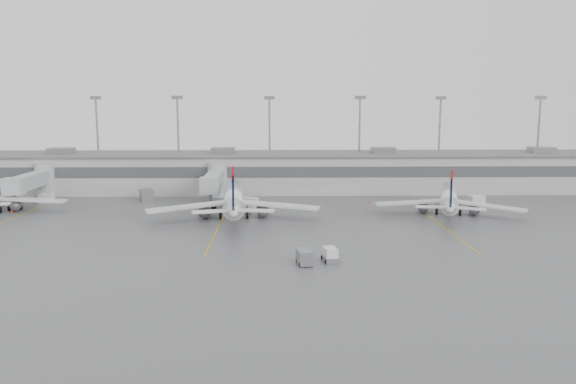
{
  "coord_description": "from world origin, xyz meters",
  "views": [
    {
      "loc": [
        -8.45,
        -64.15,
        19.02
      ],
      "look_at": [
        -6.59,
        24.0,
        5.0
      ],
      "focal_mm": 35.0,
      "sensor_mm": 36.0,
      "label": 1
    }
  ],
  "objects": [
    {
      "name": "ground",
      "position": [
        0.0,
        0.0,
        0.0
      ],
      "size": [
        260.0,
        260.0,
        0.0
      ],
      "primitive_type": "plane",
      "color": "#505052",
      "rests_on": "ground"
    },
    {
      "name": "terminal",
      "position": [
        -0.01,
        57.98,
        4.17
      ],
      "size": [
        152.0,
        17.0,
        9.45
      ],
      "color": "#A3A39E",
      "rests_on": "ground"
    },
    {
      "name": "light_masts",
      "position": [
        0.0,
        63.75,
        12.03
      ],
      "size": [
        142.4,
        8.0,
        20.6
      ],
      "color": "gray",
      "rests_on": "ground"
    },
    {
      "name": "jet_bridge_left",
      "position": [
        -55.5,
        45.72,
        3.87
      ],
      "size": [
        4.0,
        17.2,
        7.0
      ],
      "color": "#A1A4A6",
      "rests_on": "ground"
    },
    {
      "name": "jet_bridge_right",
      "position": [
        -20.5,
        45.72,
        3.87
      ],
      "size": [
        4.0,
        17.2,
        7.0
      ],
      "color": "#A1A4A6",
      "rests_on": "ground"
    },
    {
      "name": "stand_markings",
      "position": [
        -0.0,
        24.0,
        0.01
      ],
      "size": [
        105.25,
        40.0,
        0.01
      ],
      "color": "#C5920B",
      "rests_on": "ground"
    },
    {
      "name": "jet_mid_left",
      "position": [
        -15.58,
        27.95,
        3.22
      ],
      "size": [
        28.51,
        32.04,
        10.36
      ],
      "rotation": [
        0.0,
        0.0,
        0.07
      ],
      "color": "white",
      "rests_on": "ground"
    },
    {
      "name": "jet_mid_right",
      "position": [
        21.21,
        30.21,
        2.82
      ],
      "size": [
        24.03,
        27.33,
        9.07
      ],
      "rotation": [
        0.0,
        0.0,
        -0.28
      ],
      "color": "white",
      "rests_on": "ground"
    },
    {
      "name": "baggage_tug",
      "position": [
        -1.95,
        1.57,
        0.67
      ],
      "size": [
        2.12,
        2.91,
        1.72
      ],
      "rotation": [
        0.0,
        0.0,
        0.17
      ],
      "color": "silver",
      "rests_on": "ground"
    },
    {
      "name": "baggage_cart",
      "position": [
        -5.15,
        0.37,
        0.92
      ],
      "size": [
        2.02,
        2.98,
        1.77
      ],
      "rotation": [
        0.0,
        0.0,
        0.17
      ],
      "color": "slate",
      "rests_on": "ground"
    },
    {
      "name": "gse_uld_a",
      "position": [
        -52.81,
        43.45,
        0.89
      ],
      "size": [
        2.63,
        1.87,
        1.77
      ],
      "primitive_type": "cube",
      "rotation": [
        0.0,
        0.0,
        -0.08
      ],
      "color": "silver",
      "rests_on": "ground"
    },
    {
      "name": "gse_uld_b",
      "position": [
        -13.33,
        36.81,
        0.97
      ],
      "size": [
        3.2,
        2.67,
        1.94
      ],
      "primitive_type": "cube",
      "rotation": [
        0.0,
        0.0,
        -0.36
      ],
      "color": "silver",
      "rests_on": "ground"
    },
    {
      "name": "gse_uld_c",
      "position": [
        29.04,
        38.44,
        0.96
      ],
      "size": [
        3.0,
        2.29,
        1.91
      ],
      "primitive_type": "cube",
      "rotation": [
        0.0,
        0.0,
        0.2
      ],
      "color": "silver",
      "rests_on": "ground"
    },
    {
      "name": "gse_loader",
      "position": [
        -33.84,
        44.61,
        1.14
      ],
      "size": [
        3.52,
        4.24,
        2.28
      ],
      "primitive_type": "cube",
      "rotation": [
        0.0,
        0.0,
        0.4
      ],
      "color": "slate",
      "rests_on": "ground"
    },
    {
      "name": "cone_a",
      "position": [
        -54.99,
        33.61,
        0.3
      ],
      "size": [
        0.38,
        0.38,
        0.6
      ],
      "primitive_type": "cone",
      "color": "red",
      "rests_on": "ground"
    },
    {
      "name": "cone_b",
      "position": [
        -12.98,
        31.13,
        0.34
      ],
      "size": [
        0.43,
        0.43,
        0.68
      ],
      "primitive_type": "cone",
      "color": "red",
      "rests_on": "ground"
    },
    {
      "name": "cone_c",
      "position": [
        9.45,
        41.45,
        0.3
      ],
      "size": [
        0.38,
        0.38,
        0.61
      ],
      "primitive_type": "cone",
      "color": "red",
      "rests_on": "ground"
    }
  ]
}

